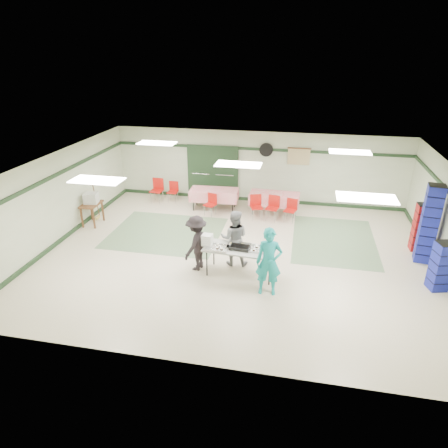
% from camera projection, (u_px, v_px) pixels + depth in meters
% --- Properties ---
extents(floor, '(11.00, 11.00, 0.00)m').
position_uv_depth(floor, '(237.00, 254.00, 11.60)').
color(floor, beige).
rests_on(floor, ground).
extents(ceiling, '(11.00, 11.00, 0.00)m').
position_uv_depth(ceiling, '(238.00, 164.00, 10.50)').
color(ceiling, white).
rests_on(ceiling, wall_back).
extents(wall_back, '(11.00, 0.00, 11.00)m').
position_uv_depth(wall_back, '(258.00, 167.00, 15.08)').
color(wall_back, beige).
rests_on(wall_back, floor).
extents(wall_front, '(11.00, 0.00, 11.00)m').
position_uv_depth(wall_front, '(195.00, 305.00, 7.02)').
color(wall_front, beige).
rests_on(wall_front, floor).
extents(wall_left, '(0.00, 9.00, 9.00)m').
position_uv_depth(wall_left, '(58.00, 198.00, 12.05)').
color(wall_left, beige).
rests_on(wall_left, floor).
extents(trim_back, '(11.00, 0.06, 0.10)m').
position_uv_depth(trim_back, '(258.00, 149.00, 14.77)').
color(trim_back, '#1B331C').
rests_on(trim_back, wall_back).
extents(baseboard_back, '(11.00, 0.06, 0.12)m').
position_uv_depth(baseboard_back, '(256.00, 200.00, 15.58)').
color(baseboard_back, '#1B331C').
rests_on(baseboard_back, floor).
extents(trim_left, '(0.06, 9.00, 0.10)m').
position_uv_depth(trim_left, '(55.00, 175.00, 11.76)').
color(trim_left, '#1B331C').
rests_on(trim_left, wall_back).
extents(baseboard_left, '(0.06, 9.00, 0.12)m').
position_uv_depth(baseboard_left, '(66.00, 236.00, 12.57)').
color(baseboard_left, '#1B331C').
rests_on(baseboard_left, floor).
extents(baseboard_right, '(0.06, 9.00, 0.12)m').
position_uv_depth(baseboard_right, '(440.00, 271.00, 10.58)').
color(baseboard_right, '#1B331C').
rests_on(baseboard_right, floor).
extents(green_patch_a, '(3.50, 3.00, 0.01)m').
position_uv_depth(green_patch_a, '(166.00, 232.00, 12.95)').
color(green_patch_a, gray).
rests_on(green_patch_a, floor).
extents(green_patch_b, '(2.50, 3.50, 0.01)m').
position_uv_depth(green_patch_b, '(334.00, 240.00, 12.44)').
color(green_patch_b, gray).
rests_on(green_patch_b, floor).
extents(double_door_left, '(0.90, 0.06, 2.10)m').
position_uv_depth(double_door_left, '(201.00, 172.00, 15.55)').
color(double_door_left, '#979997').
rests_on(double_door_left, floor).
extents(double_door_right, '(0.90, 0.06, 2.10)m').
position_uv_depth(double_door_right, '(225.00, 173.00, 15.38)').
color(double_door_right, '#979997').
rests_on(double_door_right, floor).
extents(door_frame, '(2.00, 0.03, 2.15)m').
position_uv_depth(door_frame, '(213.00, 173.00, 15.45)').
color(door_frame, '#1B331C').
rests_on(door_frame, floor).
extents(wall_fan, '(0.50, 0.10, 0.50)m').
position_uv_depth(wall_fan, '(266.00, 150.00, 14.69)').
color(wall_fan, black).
rests_on(wall_fan, wall_back).
extents(scroll_banner, '(0.80, 0.02, 0.60)m').
position_uv_depth(scroll_banner, '(299.00, 157.00, 14.55)').
color(scroll_banner, tan).
rests_on(scroll_banner, wall_back).
extents(serving_table, '(1.95, 0.91, 0.76)m').
position_uv_depth(serving_table, '(241.00, 250.00, 10.29)').
color(serving_table, '#ABACA6').
rests_on(serving_table, floor).
extents(sheet_tray_right, '(0.58, 0.46, 0.02)m').
position_uv_depth(sheet_tray_right, '(261.00, 250.00, 10.18)').
color(sheet_tray_right, silver).
rests_on(sheet_tray_right, serving_table).
extents(sheet_tray_mid, '(0.64, 0.51, 0.02)m').
position_uv_depth(sheet_tray_mid, '(239.00, 246.00, 10.36)').
color(sheet_tray_mid, silver).
rests_on(sheet_tray_mid, serving_table).
extents(sheet_tray_left, '(0.61, 0.48, 0.02)m').
position_uv_depth(sheet_tray_left, '(217.00, 248.00, 10.28)').
color(sheet_tray_left, silver).
rests_on(sheet_tray_left, serving_table).
extents(baking_pan, '(0.53, 0.36, 0.08)m').
position_uv_depth(baking_pan, '(240.00, 247.00, 10.24)').
color(baking_pan, black).
rests_on(baking_pan, serving_table).
extents(foam_box_stack, '(0.28, 0.26, 0.30)m').
position_uv_depth(foam_box_stack, '(207.00, 240.00, 10.41)').
color(foam_box_stack, white).
rests_on(foam_box_stack, serving_table).
extents(volunteer_teal, '(0.65, 0.45, 1.71)m').
position_uv_depth(volunteer_teal, '(269.00, 262.00, 9.44)').
color(volunteer_teal, teal).
rests_on(volunteer_teal, floor).
extents(volunteer_grey, '(0.82, 0.67, 1.57)m').
position_uv_depth(volunteer_grey, '(234.00, 238.00, 10.78)').
color(volunteer_grey, gray).
rests_on(volunteer_grey, floor).
extents(volunteer_dark, '(0.82, 1.10, 1.53)m').
position_uv_depth(volunteer_dark, '(197.00, 243.00, 10.55)').
color(volunteer_dark, black).
rests_on(volunteer_dark, floor).
extents(dining_table_a, '(1.77, 0.84, 0.77)m').
position_uv_depth(dining_table_a, '(274.00, 198.00, 14.22)').
color(dining_table_a, red).
rests_on(dining_table_a, floor).
extents(dining_table_b, '(1.77, 0.86, 0.77)m').
position_uv_depth(dining_table_b, '(214.00, 194.00, 14.62)').
color(dining_table_b, red).
rests_on(dining_table_b, floor).
extents(chair_a, '(0.48, 0.48, 0.86)m').
position_uv_depth(chair_a, '(273.00, 205.00, 13.73)').
color(chair_a, '#B3170E').
rests_on(chair_a, floor).
extents(chair_b, '(0.51, 0.51, 0.85)m').
position_uv_depth(chair_b, '(256.00, 204.00, 13.83)').
color(chair_b, '#B3170E').
rests_on(chair_b, floor).
extents(chair_c, '(0.46, 0.46, 0.80)m').
position_uv_depth(chair_c, '(291.00, 208.00, 13.63)').
color(chair_c, '#B3170E').
rests_on(chair_c, floor).
extents(chair_d, '(0.47, 0.47, 0.79)m').
position_uv_depth(chair_d, '(211.00, 202.00, 14.14)').
color(chair_d, '#B3170E').
rests_on(chair_d, floor).
extents(chair_loose_a, '(0.37, 0.37, 0.79)m').
position_uv_depth(chair_loose_a, '(173.00, 190.00, 15.40)').
color(chair_loose_a, '#B3170E').
rests_on(chair_loose_a, floor).
extents(chair_loose_b, '(0.46, 0.46, 0.93)m').
position_uv_depth(chair_loose_b, '(157.00, 188.00, 15.30)').
color(chair_loose_b, '#B3170E').
rests_on(chair_loose_b, floor).
extents(crate_stack_blue_a, '(0.49, 0.49, 2.24)m').
position_uv_depth(crate_stack_blue_a, '(429.00, 224.00, 10.80)').
color(crate_stack_blue_a, navy).
rests_on(crate_stack_blue_a, floor).
extents(crate_stack_red, '(0.38, 0.38, 1.45)m').
position_uv_depth(crate_stack_red, '(420.00, 228.00, 11.55)').
color(crate_stack_red, '#A31810').
rests_on(crate_stack_red, floor).
extents(crate_stack_blue_b, '(0.48, 0.48, 1.28)m').
position_uv_depth(crate_stack_blue_b, '(441.00, 266.00, 9.68)').
color(crate_stack_blue_b, navy).
rests_on(crate_stack_blue_b, floor).
extents(printer_table, '(0.55, 0.82, 0.74)m').
position_uv_depth(printer_table, '(91.00, 207.00, 13.33)').
color(printer_table, brown).
rests_on(printer_table, floor).
extents(office_printer, '(0.50, 0.46, 0.34)m').
position_uv_depth(office_printer, '(91.00, 198.00, 13.25)').
color(office_printer, '#B6B6B1').
rests_on(office_printer, printer_table).
extents(broom, '(0.06, 0.21, 1.29)m').
position_uv_depth(broom, '(96.00, 200.00, 13.76)').
color(broom, brown).
rests_on(broom, floor).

